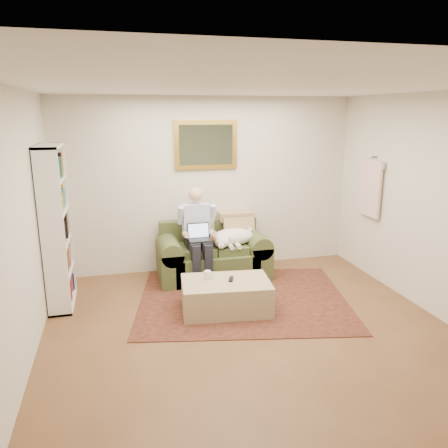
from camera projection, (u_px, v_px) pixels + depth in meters
name	position (u px, v px, depth m)	size (l,w,h in m)	color
room_shell	(251.00, 217.00, 4.58)	(4.51, 5.00, 2.61)	brown
rug	(243.00, 299.00, 5.70)	(2.65, 2.12, 0.01)	black
sofa	(213.00, 258.00, 6.43)	(1.60, 0.81, 0.96)	#414E29
seated_man	(198.00, 236.00, 6.13)	(0.53, 0.75, 1.34)	#8C9CD8
laptop	(199.00, 235.00, 6.07)	(0.31, 0.25, 0.22)	black
sleeping_dog	(233.00, 237.00, 6.34)	(0.66, 0.41, 0.24)	white
ottoman	(226.00, 296.00, 5.33)	(1.06, 0.67, 0.39)	tan
coffee_mug	(208.00, 275.00, 5.34)	(0.08, 0.08, 0.10)	white
tv_remote	(231.00, 279.00, 5.31)	(0.05, 0.15, 0.02)	black
bookshelf	(56.00, 228.00, 5.32)	(0.28, 0.80, 2.00)	white
wall_mirror	(206.00, 145.00, 6.40)	(0.94, 0.04, 0.72)	gold
hanging_shirt	(371.00, 185.00, 6.25)	(0.06, 0.52, 0.90)	beige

